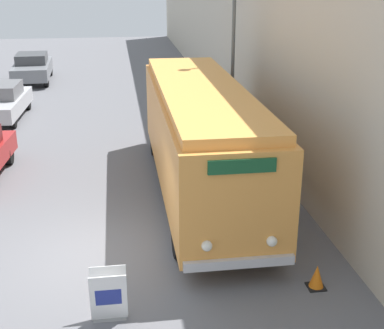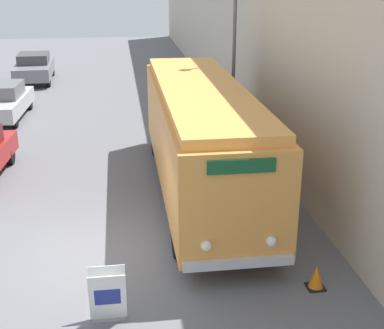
{
  "view_description": "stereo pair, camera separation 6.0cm",
  "coord_description": "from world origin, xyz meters",
  "px_view_note": "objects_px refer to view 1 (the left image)",
  "views": [
    {
      "loc": [
        0.65,
        -10.89,
        6.18
      ],
      "look_at": [
        2.32,
        0.75,
        1.8
      ],
      "focal_mm": 50.0,
      "sensor_mm": 36.0,
      "label": 1
    },
    {
      "loc": [
        0.71,
        -10.9,
        6.18
      ],
      "look_at": [
        2.32,
        0.75,
        1.8
      ],
      "focal_mm": 50.0,
      "sensor_mm": 36.0,
      "label": 2
    }
  ],
  "objects_px": {
    "sign_board": "(109,296)",
    "streetlamp": "(234,25)",
    "traffic_cone": "(317,277)",
    "vintage_bus": "(201,134)",
    "parked_car_far": "(32,67)",
    "parked_car_mid": "(1,102)"
  },
  "relations": [
    {
      "from": "parked_car_mid",
      "to": "sign_board",
      "type": "bearing_deg",
      "value": -69.73
    },
    {
      "from": "vintage_bus",
      "to": "sign_board",
      "type": "xyz_separation_m",
      "value": [
        -2.6,
        -5.61,
        -1.27
      ]
    },
    {
      "from": "streetlamp",
      "to": "traffic_cone",
      "type": "bearing_deg",
      "value": -90.32
    },
    {
      "from": "parked_car_mid",
      "to": "parked_car_far",
      "type": "bearing_deg",
      "value": 90.96
    },
    {
      "from": "parked_car_far",
      "to": "parked_car_mid",
      "type": "bearing_deg",
      "value": -94.27
    },
    {
      "from": "sign_board",
      "to": "vintage_bus",
      "type": "bearing_deg",
      "value": 65.14
    },
    {
      "from": "streetlamp",
      "to": "parked_car_mid",
      "type": "distance_m",
      "value": 11.1
    },
    {
      "from": "streetlamp",
      "to": "parked_car_mid",
      "type": "bearing_deg",
      "value": 147.3
    },
    {
      "from": "vintage_bus",
      "to": "traffic_cone",
      "type": "distance_m",
      "value": 5.61
    },
    {
      "from": "parked_car_far",
      "to": "traffic_cone",
      "type": "bearing_deg",
      "value": -71.34
    },
    {
      "from": "sign_board",
      "to": "streetlamp",
      "type": "height_order",
      "value": "streetlamp"
    },
    {
      "from": "sign_board",
      "to": "traffic_cone",
      "type": "relative_size",
      "value": 2.01
    },
    {
      "from": "parked_car_mid",
      "to": "parked_car_far",
      "type": "height_order",
      "value": "parked_car_far"
    },
    {
      "from": "streetlamp",
      "to": "traffic_cone",
      "type": "xyz_separation_m",
      "value": [
        -0.05,
        -8.64,
        -4.13
      ]
    },
    {
      "from": "sign_board",
      "to": "streetlamp",
      "type": "relative_size",
      "value": 0.15
    },
    {
      "from": "sign_board",
      "to": "parked_car_mid",
      "type": "xyz_separation_m",
      "value": [
        -4.6,
        14.75,
        0.26
      ]
    },
    {
      "from": "sign_board",
      "to": "parked_car_mid",
      "type": "relative_size",
      "value": 0.23
    },
    {
      "from": "traffic_cone",
      "to": "parked_car_far",
      "type": "bearing_deg",
      "value": 110.94
    },
    {
      "from": "sign_board",
      "to": "parked_car_far",
      "type": "distance_m",
      "value": 23.08
    },
    {
      "from": "sign_board",
      "to": "parked_car_far",
      "type": "bearing_deg",
      "value": 100.8
    },
    {
      "from": "parked_car_far",
      "to": "sign_board",
      "type": "bearing_deg",
      "value": -81.48
    },
    {
      "from": "vintage_bus",
      "to": "streetlamp",
      "type": "xyz_separation_m",
      "value": [
        1.62,
        3.47,
        2.61
      ]
    }
  ]
}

